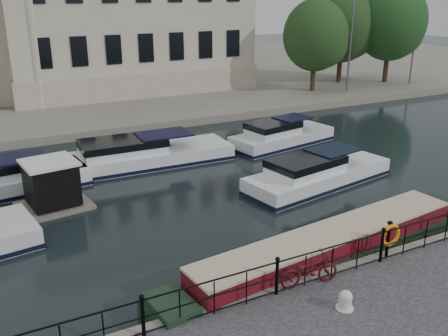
# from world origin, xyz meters

# --- Properties ---
(ground_plane) EXTENTS (160.00, 160.00, 0.00)m
(ground_plane) POSITION_xyz_m (0.00, 0.00, 0.00)
(ground_plane) COLOR black
(ground_plane) RESTS_ON ground
(far_bank) EXTENTS (120.00, 42.00, 0.55)m
(far_bank) POSITION_xyz_m (0.00, 39.00, 0.28)
(far_bank) COLOR #6B665B
(far_bank) RESTS_ON ground_plane
(railing) EXTENTS (24.14, 0.14, 1.22)m
(railing) POSITION_xyz_m (0.00, -2.25, 1.20)
(railing) COLOR black
(railing) RESTS_ON near_quay
(civic_building) EXTENTS (53.55, 31.84, 16.85)m
(civic_building) POSITION_xyz_m (-1.00, 34.71, 7.04)
(civic_building) COLOR #ADA38C
(civic_building) RESTS_ON far_bank
(lamp_posts) EXTENTS (8.24, 1.55, 8.07)m
(lamp_posts) POSITION_xyz_m (26.00, 20.70, 4.80)
(lamp_posts) COLOR #59595B
(lamp_posts) RESTS_ON far_bank
(bicycle) EXTENTS (1.93, 0.92, 0.97)m
(bicycle) POSITION_xyz_m (1.12, -2.28, 1.04)
(bicycle) COLOR #400B0F
(bicycle) RESTS_ON near_quay
(mooring_bollard) EXTENTS (0.50, 0.50, 0.56)m
(mooring_bollard) POSITION_xyz_m (1.30, -3.70, 0.81)
(mooring_bollard) COLOR silver
(mooring_bollard) RESTS_ON near_quay
(life_ring_post) EXTENTS (0.78, 0.20, 1.27)m
(life_ring_post) POSITION_xyz_m (4.41, -2.17, 1.35)
(life_ring_post) COLOR black
(life_ring_post) RESTS_ON near_quay
(narrowboat) EXTENTS (13.64, 3.26, 1.50)m
(narrowboat) POSITION_xyz_m (3.15, -0.80, 0.37)
(narrowboat) COLOR black
(narrowboat) RESTS_ON ground_plane
(harbour_hut) EXTENTS (3.17, 2.76, 2.18)m
(harbour_hut) POSITION_xyz_m (-4.47, 8.34, 0.95)
(harbour_hut) COLOR #6B665B
(harbour_hut) RESTS_ON ground_plane
(cabin_cruisers) EXTENTS (27.54, 10.04, 1.99)m
(cabin_cruisers) POSITION_xyz_m (-0.68, 8.99, 0.37)
(cabin_cruisers) COLOR silver
(cabin_cruisers) RESTS_ON ground_plane
(trees) EXTENTS (14.81, 8.26, 9.18)m
(trees) POSITION_xyz_m (25.26, 23.28, 5.56)
(trees) COLOR black
(trees) RESTS_ON far_bank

